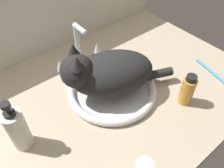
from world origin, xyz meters
The scene contains 8 objects.
countertop centered at (0.00, 0.00, 1.50)cm, with size 101.58×74.01×3.00cm, color #B7A88E.
backsplash_wall centered at (0.00, 38.20, 16.67)cm, with size 101.58×2.40×33.34cm, color silver.
sink_basin centered at (-3.06, -0.05, 4.21)cm, with size 32.26×32.26×2.73cm.
faucet centered at (-3.06, 20.75, 9.91)cm, with size 21.08×9.05×18.68cm.
cat centered at (-5.28, 0.87, 13.02)cm, with size 38.85×27.42×18.28cm.
amber_bottle centered at (13.77, -19.45, 8.67)cm, with size 4.57×4.57×12.05cm.
soap_pump_bottle centered at (-36.70, -0.02, 10.38)cm, with size 5.66×5.66×18.38cm.
toothbrush centered at (33.92, -18.58, 3.61)cm, with size 5.23×19.23×1.70cm.
Camera 1 is at (-38.30, -43.76, 63.52)cm, focal length 36.10 mm.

